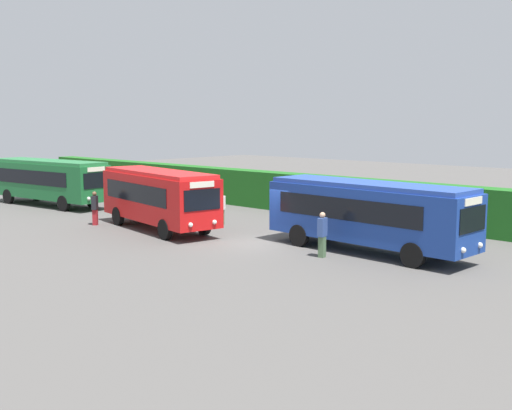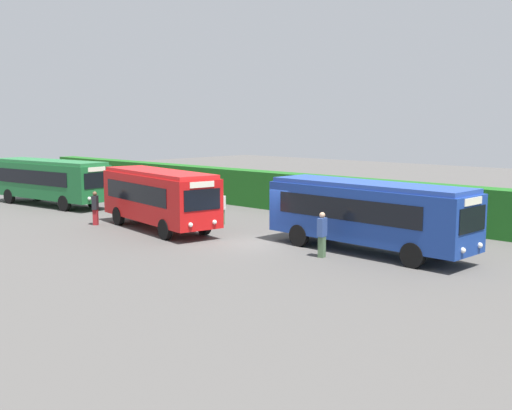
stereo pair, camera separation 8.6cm
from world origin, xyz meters
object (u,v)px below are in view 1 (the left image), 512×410
Objects in this scene: person_left at (95,207)px; person_center at (221,207)px; bus_red at (159,196)px; person_right at (322,233)px; bus_blue at (368,212)px; bus_green at (49,179)px.

person_center is (4.91, 4.83, -0.00)m from person_left.
person_right is at bearing 12.76° from bus_red.
person_right is at bearing 147.77° from person_left.
person_left is (-3.73, -1.48, -0.81)m from bus_red.
person_left is 0.97× the size of person_right.
person_center is 0.96× the size of person_right.
bus_red reaches higher than person_left.
person_left is (-14.76, -4.21, -0.78)m from bus_blue.
bus_green is 23.18m from person_right.
bus_blue is 5.07× the size of person_right.
person_left is at bearing -65.10° from person_center.
bus_green is 5.56× the size of person_center.
person_right is at bearing -7.37° from bus_green.
bus_red is 4.09m from person_left.
bus_red is 0.92× the size of bus_blue.
bus_red reaches higher than person_center.
bus_red reaches higher than bus_green.
bus_green reaches higher than person_right.
bus_green reaches higher than person_center.
bus_blue is at bearing 66.81° from person_center.
bus_blue is (11.04, 2.72, -0.03)m from bus_red.
bus_red is 3.64m from person_center.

